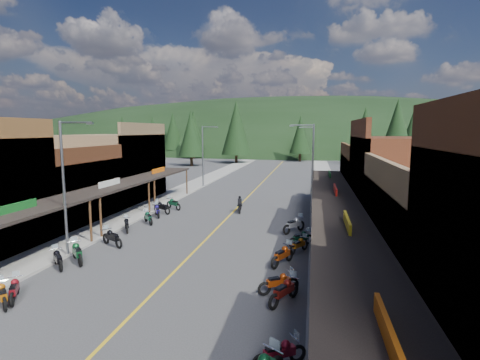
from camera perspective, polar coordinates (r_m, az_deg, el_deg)
The scene contains 45 objects.
ground at distance 27.15m, azimuth -4.57°, elevation -8.39°, with size 220.00×220.00×0.00m, color #38383A.
centerline at distance 46.28m, azimuth 2.10°, elevation -1.69°, with size 0.15×90.00×0.01m, color gold.
sidewalk_west at distance 48.38m, azimuth -8.14°, elevation -1.27°, with size 3.40×94.00×0.15m, color gray.
sidewalk_east at distance 45.75m, azimuth 12.93°, elevation -1.90°, with size 3.40×94.00×0.15m, color gray.
shop_west_2 at distance 34.33m, azimuth -26.50°, elevation -1.47°, with size 10.90×9.00×6.20m.
shop_west_3 at distance 42.17m, azimuth -18.69°, elevation 1.82°, with size 10.90×10.20×8.20m.
shop_east_1 at distance 19.12m, azimuth 31.37°, elevation -8.50°, with size 10.90×10.20×6.20m.
shop_east_2 at distance 27.93m, azimuth 24.80°, elevation -1.24°, with size 10.90×9.00×8.20m.
shop_east_3 at distance 37.36m, azimuth 21.23°, elevation -0.51°, with size 10.90×10.20×6.20m.
streetlight_0 at distance 23.92m, azimuth -25.02°, elevation -0.34°, with size 2.16×0.18×8.00m.
streetlight_1 at distance 49.26m, azimuth -5.54°, elevation 4.06°, with size 2.16×0.18×8.00m.
streetlight_2 at distance 33.26m, azimuth 10.78°, elevation 2.27°, with size 2.16×0.18×8.00m.
streetlight_3 at distance 55.21m, azimuth 10.93°, elevation 4.34°, with size 2.16×0.18×8.00m.
ridge_hill at distance 160.45m, azimuth 8.54°, elevation 4.84°, with size 310.00×140.00×60.00m, color black.
pine_0 at distance 99.04m, azimuth -17.46°, elevation 6.68°, with size 5.04×5.04×11.00m.
pine_1 at distance 100.08m, azimuth -7.10°, elevation 7.40°, with size 5.88×5.88×12.50m.
pine_2 at distance 84.86m, azimuth -0.57°, elevation 7.95°, with size 6.72×6.72×14.00m.
pine_3 at distance 91.18m, azimuth 9.18°, elevation 6.88°, with size 5.04×5.04×11.00m.
pine_4 at distance 85.82m, azimuth 18.50°, elevation 7.05°, with size 5.88×5.88×12.50m.
pine_5 at distance 100.78m, azimuth 26.76°, elevation 7.09°, with size 6.72×6.72×14.00m.
pine_7 at distance 108.42m, azimuth -10.16°, elevation 7.35°, with size 5.88×5.88×12.50m.
pine_8 at distance 71.34m, azimuth -13.09°, elevation 6.20°, with size 4.48×4.48×10.00m.
pine_9 at distance 72.14m, azimuth 24.76°, elevation 6.04°, with size 4.93×4.93×10.80m.
pine_10 at distance 79.21m, azimuth -7.47°, elevation 7.04°, with size 5.38×5.38×11.60m.
pine_11 at distance 64.43m, azimuth 22.78°, elevation 6.76°, with size 5.82×5.82×12.40m.
bike_west_2 at distance 19.52m, azimuth -32.49°, elevation -14.38°, with size 0.65×1.94×1.11m, color #B9600D, non-canonical shape.
bike_west_3 at distance 19.83m, azimuth -31.17°, elevation -13.96°, with size 0.64×1.92×1.10m, color maroon, non-canonical shape.
bike_west_4 at distance 23.01m, azimuth -26.02°, elevation -10.64°, with size 0.67×2.00×1.14m, color black, non-canonical shape.
bike_west_5 at distance 23.45m, azimuth -23.59°, elevation -9.95°, with size 0.76×2.28×1.31m, color #0D441F, non-canonical shape.
bike_west_6 at distance 25.82m, azimuth -18.92°, elevation -8.20°, with size 0.73×2.18×1.25m, color black, non-canonical shape.
bike_west_7 at distance 29.13m, azimuth -16.90°, elevation -6.44°, with size 0.66×1.98×1.13m, color black, non-canonical shape.
bike_west_8 at distance 31.04m, azimuth -13.81°, elevation -5.48°, with size 0.66×1.97×1.13m, color #0E462E, non-canonical shape.
bike_west_9 at distance 33.30m, azimuth -12.50°, elevation -4.50°, with size 0.69×2.07×1.18m, color navy, non-canonical shape.
bike_west_10 at distance 34.50m, azimuth -11.83°, elevation -4.02°, with size 0.72×2.16×1.23m, color black, non-canonical shape.
bike_west_11 at distance 36.06m, azimuth -10.10°, elevation -3.48°, with size 0.71×2.14×1.22m, color #0D4126, non-canonical shape.
bike_east_2 at distance 13.04m, azimuth 6.03°, elevation -24.59°, with size 0.62×1.85×1.06m, color maroon, non-canonical shape.
bike_east_3 at distance 16.96m, azimuth 6.74°, elevation -16.30°, with size 0.72×2.15×1.23m, color #64120D, non-canonical shape.
bike_east_4 at distance 17.87m, azimuth 5.90°, elevation -15.15°, with size 0.66×1.99×1.14m, color #B73C0D, non-canonical shape.
bike_east_5 at distance 21.31m, azimuth 6.49°, elevation -11.18°, with size 0.73×2.19×1.25m, color #B53F0C, non-canonical shape.
bike_east_6 at distance 23.53m, azimuth 8.96°, elevation -9.64°, with size 0.62×1.87×1.07m, color #BD620D, non-canonical shape.
bike_east_7 at distance 24.89m, azimuth 9.27°, elevation -8.62°, with size 0.65×1.96×1.12m, color #0B3720, non-canonical shape.
bike_east_8 at distance 27.84m, azimuth 8.23°, elevation -6.65°, with size 0.76×2.29×1.31m, color #A0A1A5, non-canonical shape.
rider_on_bike at distance 34.31m, azimuth 0.01°, elevation -3.91°, with size 0.99×2.13×1.56m.
pedestrian_east_a at distance 23.70m, azimuth 13.02°, elevation -8.51°, with size 0.60×0.39×1.64m, color black.
pedestrian_east_b at distance 35.13m, azimuth 13.03°, elevation -3.26°, with size 0.80×0.46×1.65m, color brown.
Camera 1 is at (7.09, -25.12, 7.47)m, focal length 28.00 mm.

